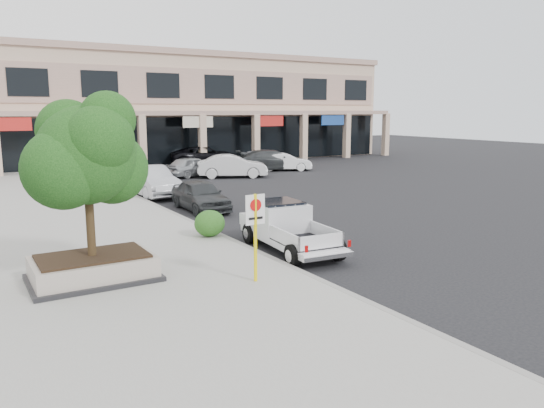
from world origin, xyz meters
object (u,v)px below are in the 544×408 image
at_px(lot_car_b, 232,166).
at_px(lot_car_d, 206,156).
at_px(planter, 93,268).
at_px(curb_car_b, 151,181).
at_px(pickup_truck, 290,228).
at_px(lot_car_f, 285,162).
at_px(lot_car_c, 273,160).
at_px(lot_car_e, 260,158).
at_px(planter_tree, 90,155).
at_px(curb_car_d, 108,165).
at_px(curb_car_c, 131,174).
at_px(lot_car_a, 192,166).
at_px(curb_car_a, 200,195).
at_px(no_parking_sign, 255,226).

height_order(lot_car_b, lot_car_d, lot_car_d).
relative_size(planter, curb_car_b, 0.65).
xyz_separation_m(pickup_truck, lot_car_f, (12.35, 19.73, -0.11)).
xyz_separation_m(pickup_truck, lot_car_d, (8.78, 26.27, 0.03)).
relative_size(lot_car_c, lot_car_e, 1.29).
relative_size(planter, lot_car_c, 0.59).
height_order(planter_tree, pickup_truck, planter_tree).
bearing_deg(lot_car_c, planter, 153.74).
bearing_deg(lot_car_d, curb_car_d, 117.31).
bearing_deg(pickup_truck, curb_car_c, 94.62).
height_order(planter, planter_tree, planter_tree).
bearing_deg(lot_car_a, lot_car_b, -150.77).
relative_size(planter, pickup_truck, 0.65).
relative_size(lot_car_a, lot_car_c, 0.76).
relative_size(curb_car_d, lot_car_c, 0.90).
bearing_deg(curb_car_a, lot_car_e, 53.22).
xyz_separation_m(planter, lot_car_a, (11.20, 20.16, 0.22)).
xyz_separation_m(curb_car_a, curb_car_d, (-0.04, 16.35, -0.02)).
distance_m(pickup_truck, curb_car_b, 13.26).
bearing_deg(lot_car_b, curb_car_c, 111.77).
bearing_deg(no_parking_sign, curb_car_a, 73.86).
xyz_separation_m(planter, curb_car_d, (6.63, 24.66, 0.21)).
bearing_deg(lot_car_f, curb_car_d, 95.49).
xyz_separation_m(planter_tree, lot_car_e, (18.30, 23.14, -2.70)).
xyz_separation_m(curb_car_a, lot_car_f, (12.00, 11.64, -0.04)).
height_order(pickup_truck, lot_car_a, pickup_truck).
xyz_separation_m(curb_car_b, lot_car_a, (5.16, 6.68, -0.11)).
xyz_separation_m(planter, planter_tree, (0.13, 0.15, 2.94)).
distance_m(lot_car_d, lot_car_f, 7.46).
bearing_deg(curb_car_d, curb_car_a, -92.76).
relative_size(curb_car_b, curb_car_d, 1.00).
height_order(pickup_truck, curb_car_b, curb_car_b).
height_order(no_parking_sign, curb_car_a, no_parking_sign).
bearing_deg(pickup_truck, lot_car_f, 63.05).
height_order(curb_car_b, lot_car_f, curb_car_b).
bearing_deg(no_parking_sign, planter_tree, 144.90).
relative_size(lot_car_b, lot_car_f, 1.18).
distance_m(no_parking_sign, lot_car_f, 26.88).
bearing_deg(pickup_truck, curb_car_d, 94.37).
bearing_deg(lot_car_a, curb_car_b, 122.34).
distance_m(no_parking_sign, curb_car_c, 21.06).
distance_m(curb_car_a, curb_car_c, 10.25).
xyz_separation_m(no_parking_sign, lot_car_c, (14.36, 22.80, -0.84)).
distance_m(curb_car_b, lot_car_b, 8.76).
distance_m(planter_tree, lot_car_a, 23.03).
bearing_deg(lot_car_c, lot_car_a, 107.95).
bearing_deg(no_parking_sign, lot_car_e, 59.89).
height_order(no_parking_sign, lot_car_f, no_parking_sign).
bearing_deg(lot_car_b, no_parking_sign, 178.60).
distance_m(no_parking_sign, lot_car_a, 23.72).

